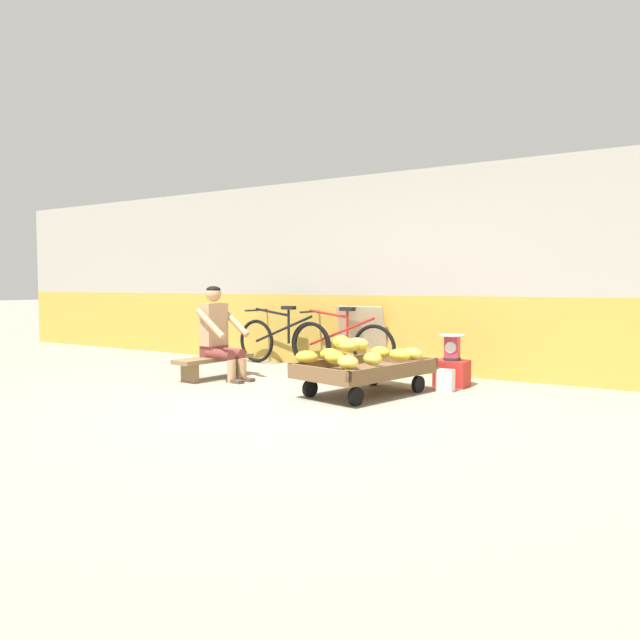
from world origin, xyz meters
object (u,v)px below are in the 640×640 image
(vendor_seated, at_px, (219,333))
(banana_cart, at_px, (365,372))
(bicycle_far_left, at_px, (341,344))
(bicycle_near_left, at_px, (283,341))
(shopping_bag, at_px, (445,380))
(sign_board, at_px, (363,338))
(low_bench, at_px, (214,362))
(weighing_scale, at_px, (452,347))
(plastic_crate, at_px, (452,373))

(vendor_seated, bearing_deg, banana_cart, 0.53)
(bicycle_far_left, bearing_deg, banana_cart, -52.11)
(bicycle_near_left, height_order, shopping_bag, bicycle_near_left)
(bicycle_near_left, height_order, sign_board, sign_board)
(shopping_bag, bearing_deg, bicycle_near_left, 163.78)
(banana_cart, relative_size, bicycle_near_left, 0.96)
(sign_board, relative_size, shopping_bag, 3.64)
(banana_cart, height_order, low_bench, banana_cart)
(vendor_seated, bearing_deg, bicycle_far_left, 59.49)
(weighing_scale, relative_size, sign_board, 0.34)
(banana_cart, bearing_deg, vendor_seated, -179.47)
(banana_cart, bearing_deg, bicycle_far_left, 127.89)
(vendor_seated, relative_size, weighing_scale, 3.80)
(bicycle_near_left, bearing_deg, banana_cart, -34.57)
(plastic_crate, bearing_deg, low_bench, -159.97)
(plastic_crate, distance_m, sign_board, 1.69)
(banana_cart, height_order, bicycle_far_left, bicycle_far_left)
(weighing_scale, distance_m, shopping_bag, 0.47)
(weighing_scale, bearing_deg, vendor_seated, -159.20)
(low_bench, bearing_deg, banana_cart, 0.26)
(plastic_crate, height_order, weighing_scale, weighing_scale)
(bicycle_far_left, bearing_deg, plastic_crate, -15.67)
(bicycle_near_left, bearing_deg, bicycle_far_left, 1.78)
(vendor_seated, relative_size, sign_board, 1.31)
(weighing_scale, height_order, bicycle_near_left, bicycle_near_left)
(bicycle_near_left, relative_size, sign_board, 1.90)
(low_bench, height_order, weighing_scale, weighing_scale)
(banana_cart, height_order, vendor_seated, vendor_seated)
(vendor_seated, distance_m, sign_board, 2.02)
(plastic_crate, bearing_deg, weighing_scale, -90.00)
(low_bench, xyz_separation_m, shopping_bag, (2.74, 0.65, -0.08))
(vendor_seated, relative_size, bicycle_near_left, 0.69)
(bicycle_far_left, bearing_deg, sign_board, 43.74)
(low_bench, bearing_deg, vendor_seated, -6.00)
(plastic_crate, height_order, shopping_bag, plastic_crate)
(weighing_scale, distance_m, bicycle_near_left, 2.72)
(low_bench, height_order, bicycle_far_left, bicycle_far_left)
(bicycle_near_left, distance_m, sign_board, 1.19)
(banana_cart, xyz_separation_m, sign_board, (-0.91, 1.68, 0.19))
(bicycle_far_left, xyz_separation_m, sign_board, (0.23, 0.22, 0.08))
(banana_cart, height_order, sign_board, sign_board)
(banana_cart, xyz_separation_m, bicycle_near_left, (-2.08, 1.43, 0.11))
(vendor_seated, height_order, plastic_crate, vendor_seated)
(vendor_seated, xyz_separation_m, shopping_bag, (2.66, 0.66, -0.45))
(weighing_scale, xyz_separation_m, sign_board, (-1.51, 0.70, -0.02))
(weighing_scale, bearing_deg, bicycle_near_left, 170.27)
(weighing_scale, xyz_separation_m, bicycle_near_left, (-2.68, 0.46, -0.10))
(vendor_seated, xyz_separation_m, bicycle_far_left, (0.87, 1.48, -0.21))
(plastic_crate, xyz_separation_m, bicycle_near_left, (-2.68, 0.46, 0.20))
(weighing_scale, bearing_deg, low_bench, -159.99)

